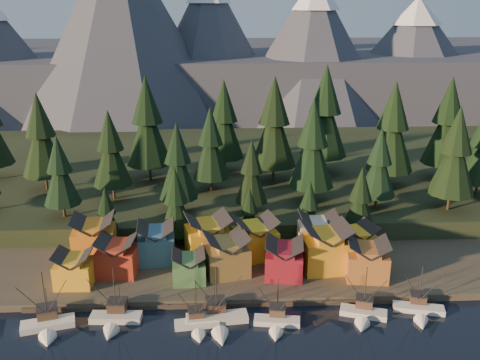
{
  "coord_description": "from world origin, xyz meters",
  "views": [
    {
      "loc": [
        -2.67,
        -75.33,
        56.79
      ],
      "look_at": [
        2.32,
        30.0,
        20.91
      ],
      "focal_mm": 40.0,
      "sensor_mm": 36.0,
      "label": 1
    }
  ],
  "objects_px": {
    "boat_0": "(47,319)",
    "house_back_1": "(156,242)",
    "house_front_0": "(74,267)",
    "boat_2": "(197,320)",
    "boat_5": "(364,308)",
    "boat_6": "(420,305)",
    "boat_1": "(114,313)",
    "house_front_1": "(117,255)",
    "boat_4": "(277,317)",
    "house_back_0": "(94,236)",
    "boat_3": "(218,315)"
  },
  "relations": [
    {
      "from": "boat_0",
      "to": "house_back_1",
      "type": "relative_size",
      "value": 1.38
    },
    {
      "from": "house_front_0",
      "to": "boat_2",
      "type": "bearing_deg",
      "value": -28.59
    },
    {
      "from": "boat_5",
      "to": "boat_6",
      "type": "bearing_deg",
      "value": 22.52
    },
    {
      "from": "boat_1",
      "to": "house_front_0",
      "type": "xyz_separation_m",
      "value": [
        -9.87,
        12.18,
        3.06
      ]
    },
    {
      "from": "house_front_0",
      "to": "house_front_1",
      "type": "height_order",
      "value": "house_front_1"
    },
    {
      "from": "boat_6",
      "to": "house_front_1",
      "type": "relative_size",
      "value": 1.23
    },
    {
      "from": "boat_0",
      "to": "house_front_1",
      "type": "xyz_separation_m",
      "value": [
        9.77,
        17.98,
        3.43
      ]
    },
    {
      "from": "boat_5",
      "to": "house_back_1",
      "type": "relative_size",
      "value": 1.24
    },
    {
      "from": "house_back_1",
      "to": "house_front_1",
      "type": "bearing_deg",
      "value": -148.63
    },
    {
      "from": "boat_0",
      "to": "house_back_1",
      "type": "height_order",
      "value": "boat_0"
    },
    {
      "from": "house_front_1",
      "to": "boat_4",
      "type": "bearing_deg",
      "value": -25.95
    },
    {
      "from": "boat_6",
      "to": "boat_4",
      "type": "bearing_deg",
      "value": -160.57
    },
    {
      "from": "boat_0",
      "to": "boat_1",
      "type": "bearing_deg",
      "value": -7.15
    },
    {
      "from": "boat_2",
      "to": "house_back_0",
      "type": "distance_m",
      "value": 35.76
    },
    {
      "from": "boat_6",
      "to": "house_front_1",
      "type": "bearing_deg",
      "value": 178.53
    },
    {
      "from": "house_front_1",
      "to": "house_back_1",
      "type": "distance_m",
      "value": 9.39
    },
    {
      "from": "boat_3",
      "to": "boat_4",
      "type": "xyz_separation_m",
      "value": [
        10.72,
        -0.9,
        -0.3
      ]
    },
    {
      "from": "boat_3",
      "to": "house_back_0",
      "type": "xyz_separation_m",
      "value": [
        -27.29,
        25.57,
        4.44
      ]
    },
    {
      "from": "boat_5",
      "to": "house_front_0",
      "type": "height_order",
      "value": "boat_5"
    },
    {
      "from": "boat_5",
      "to": "house_back_1",
      "type": "bearing_deg",
      "value": 169.49
    },
    {
      "from": "boat_1",
      "to": "boat_0",
      "type": "bearing_deg",
      "value": -168.98
    },
    {
      "from": "house_back_0",
      "to": "boat_6",
      "type": "bearing_deg",
      "value": -24.54
    },
    {
      "from": "boat_0",
      "to": "house_back_0",
      "type": "relative_size",
      "value": 1.24
    },
    {
      "from": "boat_0",
      "to": "boat_1",
      "type": "relative_size",
      "value": 1.04
    },
    {
      "from": "boat_5",
      "to": "house_back_0",
      "type": "distance_m",
      "value": 59.91
    },
    {
      "from": "boat_0",
      "to": "boat_4",
      "type": "bearing_deg",
      "value": -15.91
    },
    {
      "from": "boat_1",
      "to": "house_front_1",
      "type": "bearing_deg",
      "value": 99.91
    },
    {
      "from": "boat_2",
      "to": "boat_4",
      "type": "bearing_deg",
      "value": -7.12
    },
    {
      "from": "boat_4",
      "to": "house_back_1",
      "type": "bearing_deg",
      "value": 143.6
    },
    {
      "from": "boat_4",
      "to": "house_front_1",
      "type": "distance_m",
      "value": 36.96
    },
    {
      "from": "boat_4",
      "to": "boat_5",
      "type": "xyz_separation_m",
      "value": [
        16.48,
        1.98,
        0.21
      ]
    },
    {
      "from": "boat_4",
      "to": "house_back_1",
      "type": "height_order",
      "value": "house_back_1"
    },
    {
      "from": "boat_0",
      "to": "house_back_0",
      "type": "xyz_separation_m",
      "value": [
        3.38,
        25.71,
        4.26
      ]
    },
    {
      "from": "boat_2",
      "to": "house_front_0",
      "type": "xyz_separation_m",
      "value": [
        -25.13,
        14.54,
        3.45
      ]
    },
    {
      "from": "boat_2",
      "to": "boat_6",
      "type": "relative_size",
      "value": 0.93
    },
    {
      "from": "boat_6",
      "to": "house_front_1",
      "type": "xyz_separation_m",
      "value": [
        -59.1,
        15.95,
        3.98
      ]
    },
    {
      "from": "boat_6",
      "to": "house_back_0",
      "type": "xyz_separation_m",
      "value": [
        -65.49,
        23.68,
        4.81
      ]
    },
    {
      "from": "boat_3",
      "to": "house_back_0",
      "type": "bearing_deg",
      "value": 130.67
    },
    {
      "from": "boat_6",
      "to": "house_back_0",
      "type": "distance_m",
      "value": 69.81
    },
    {
      "from": "boat_1",
      "to": "boat_3",
      "type": "distance_m",
      "value": 19.06
    },
    {
      "from": "house_front_1",
      "to": "boat_6",
      "type": "bearing_deg",
      "value": -10.4
    },
    {
      "from": "house_back_1",
      "to": "boat_1",
      "type": "bearing_deg",
      "value": -109.01
    },
    {
      "from": "boat_2",
      "to": "house_back_1",
      "type": "bearing_deg",
      "value": 104.32
    },
    {
      "from": "boat_0",
      "to": "boat_6",
      "type": "relative_size",
      "value": 1.15
    },
    {
      "from": "boat_0",
      "to": "boat_5",
      "type": "bearing_deg",
      "value": -13.66
    },
    {
      "from": "boat_1",
      "to": "boat_3",
      "type": "height_order",
      "value": "boat_3"
    },
    {
      "from": "boat_2",
      "to": "house_back_0",
      "type": "bearing_deg",
      "value": 124.47
    },
    {
      "from": "house_back_1",
      "to": "boat_2",
      "type": "bearing_deg",
      "value": -72.87
    },
    {
      "from": "boat_4",
      "to": "boat_5",
      "type": "height_order",
      "value": "boat_5"
    },
    {
      "from": "house_front_0",
      "to": "house_back_0",
      "type": "height_order",
      "value": "house_back_0"
    }
  ]
}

